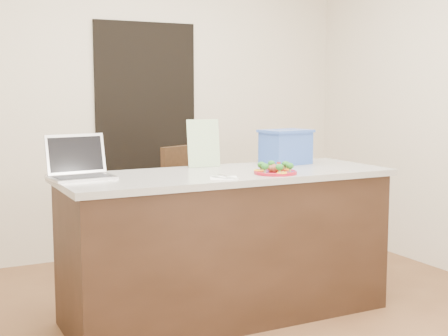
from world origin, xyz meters
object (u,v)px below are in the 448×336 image
yogurt_bottle (279,169)px  laptop (79,166)px  island (227,244)px  chair (191,207)px  plate (275,172)px  blue_box (286,147)px  napkin (224,178)px

yogurt_bottle → laptop: (-1.11, 0.38, 0.04)m
island → chair: chair is taller
plate → blue_box: (0.33, 0.40, 0.11)m
yogurt_bottle → laptop: 1.18m
napkin → chair: 1.04m
plate → yogurt_bottle: size_ratio=3.62×
laptop → chair: size_ratio=0.37×
yogurt_bottle → plate: bearing=123.7°
island → yogurt_bottle: bearing=-44.9°
yogurt_bottle → chair: chair is taller
laptop → chair: 1.16m
napkin → blue_box: size_ratio=0.43×
chair → napkin: bearing=-125.4°
island → blue_box: size_ratio=5.74×
laptop → blue_box: laptop is taller
island → laptop: laptop is taller
plate → yogurt_bottle: 0.03m
laptop → chair: laptop is taller
yogurt_bottle → laptop: bearing=161.1°
plate → chair: (-0.16, 0.91, -0.35)m
blue_box → plate: bearing=-137.7°
island → napkin: 0.55m
island → napkin: napkin is taller
yogurt_bottle → chair: size_ratio=0.07×
yogurt_bottle → napkin: bearing=-175.6°
plate → napkin: plate is taller
plate → napkin: bearing=-172.8°
napkin → blue_box: blue_box is taller
yogurt_bottle → blue_box: size_ratio=0.20×
plate → chair: bearing=99.9°
napkin → plate: bearing=7.2°
island → napkin: bearing=-120.3°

